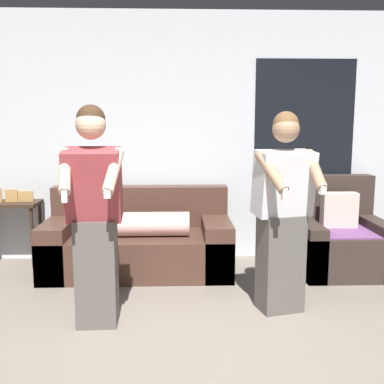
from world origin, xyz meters
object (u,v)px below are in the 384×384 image
at_px(couch, 139,242).
at_px(person_left, 94,217).
at_px(person_right, 283,214).
at_px(side_table, 12,212).
at_px(armchair, 338,239).

height_order(couch, person_left, person_left).
relative_size(couch, person_left, 1.14).
distance_m(person_left, person_right, 1.46).
distance_m(side_table, person_right, 2.90).
height_order(armchair, side_table, armchair).
distance_m(armchair, person_left, 2.66).
height_order(couch, person_right, person_right).
distance_m(couch, person_left, 1.40).
relative_size(couch, side_table, 2.24).
xyz_separation_m(couch, person_left, (-0.21, -1.28, 0.54)).
xyz_separation_m(person_left, person_right, (1.44, 0.22, -0.04)).
xyz_separation_m(couch, side_table, (-1.36, 0.24, 0.28)).
bearing_deg(armchair, person_left, -151.18).
xyz_separation_m(armchair, person_right, (-0.84, -1.03, 0.49)).
distance_m(armchair, side_table, 3.45).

